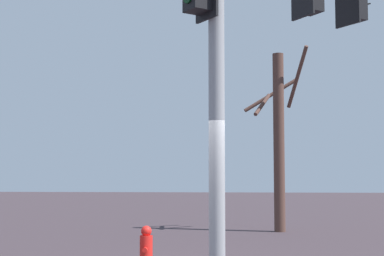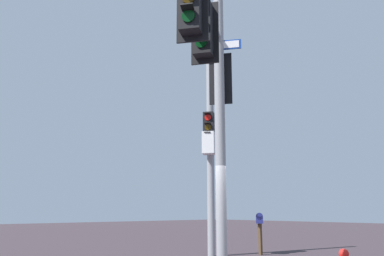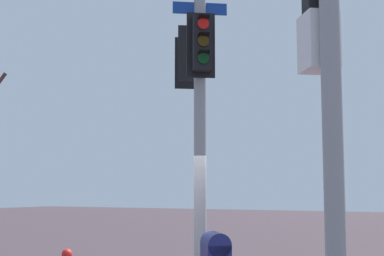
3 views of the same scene
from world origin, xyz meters
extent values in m
cylinder|color=gray|center=(-0.11, -0.35, 4.32)|extent=(0.24, 0.24, 8.64)
cylinder|color=gray|center=(0.94, -1.85, 5.68)|extent=(2.19, 3.08, 0.12)
cube|color=black|center=(0.99, -1.93, 4.98)|extent=(0.47, 0.45, 1.10)
cube|color=black|center=(0.90, -1.78, 4.98)|extent=(0.49, 0.34, 1.30)
cylinder|color=red|center=(1.08, -2.07, 5.32)|extent=(0.20, 0.15, 0.22)
cube|color=black|center=(1.12, -2.13, 5.44)|extent=(0.26, 0.25, 0.06)
cylinder|color=#352504|center=(1.08, -2.07, 4.98)|extent=(0.20, 0.15, 0.22)
cube|color=black|center=(1.12, -2.13, 5.10)|extent=(0.26, 0.25, 0.06)
cylinder|color=black|center=(1.08, -2.07, 4.64)|extent=(0.20, 0.15, 0.22)
cube|color=black|center=(1.12, -2.13, 4.76)|extent=(0.26, 0.25, 0.06)
cylinder|color=gray|center=(0.99, -1.93, 5.61)|extent=(0.04, 0.04, 0.15)
cube|color=black|center=(1.59, -2.79, 4.98)|extent=(0.47, 0.45, 1.10)
cube|color=black|center=(1.49, -2.65, 4.98)|extent=(0.48, 0.36, 1.30)
cylinder|color=black|center=(1.69, -2.92, 4.64)|extent=(0.20, 0.15, 0.22)
cube|color=black|center=(1.73, -2.98, 4.76)|extent=(0.26, 0.25, 0.06)
cube|color=black|center=(-0.30, -0.07, 4.67)|extent=(0.47, 0.45, 1.10)
cube|color=black|center=(-0.20, -0.21, 4.67)|extent=(0.48, 0.36, 1.30)
cylinder|color=red|center=(-0.40, 0.06, 5.01)|extent=(0.20, 0.15, 0.22)
cube|color=black|center=(-0.44, 0.12, 5.13)|extent=(0.26, 0.25, 0.06)
cylinder|color=#352504|center=(-0.40, 0.06, 4.67)|extent=(0.20, 0.15, 0.22)
cube|color=black|center=(-0.44, 0.12, 4.79)|extent=(0.26, 0.25, 0.06)
cylinder|color=black|center=(-0.40, 0.06, 4.33)|extent=(0.20, 0.15, 0.22)
cube|color=black|center=(-0.44, 0.12, 4.45)|extent=(0.26, 0.25, 0.06)
cube|color=navy|center=(-0.11, -0.35, 5.47)|extent=(0.90, 0.68, 0.24)
cube|color=white|center=(-0.10, -0.37, 5.47)|extent=(0.81, 0.60, 0.18)
cylinder|color=gray|center=(-3.50, 2.66, 4.22)|extent=(0.25, 0.25, 8.44)
cube|color=white|center=(-3.27, 2.36, 3.74)|extent=(0.63, 0.65, 0.75)
cube|color=black|center=(-3.29, 2.38, 4.28)|extent=(0.47, 0.45, 1.10)
cylinder|color=red|center=(-3.19, 2.25, 4.62)|extent=(0.20, 0.15, 0.22)
cube|color=black|center=(-3.15, 2.19, 4.74)|extent=(0.26, 0.25, 0.06)
cylinder|color=#352504|center=(-3.19, 2.25, 4.28)|extent=(0.20, 0.15, 0.22)
cube|color=black|center=(-3.15, 2.19, 4.40)|extent=(0.26, 0.25, 0.06)
cylinder|color=black|center=(-3.19, 2.25, 3.94)|extent=(0.20, 0.15, 0.22)
cube|color=black|center=(-3.15, 2.19, 4.06)|extent=(0.26, 0.25, 0.06)
sphere|color=red|center=(2.01, 1.03, 0.63)|extent=(0.20, 0.20, 0.20)
cube|color=#4C3823|center=(-2.67, 4.21, 0.53)|extent=(0.10, 0.10, 1.05)
cube|color=navy|center=(-2.67, 4.21, 1.17)|extent=(0.46, 0.49, 0.24)
cylinder|color=navy|center=(-2.67, 4.21, 1.29)|extent=(0.46, 0.49, 0.24)
camera|label=1|loc=(-8.64, -0.58, 1.73)|focal=53.35mm
camera|label=2|loc=(6.13, -6.80, 1.50)|focal=36.38mm
camera|label=3|loc=(-5.26, 9.48, 1.83)|focal=53.15mm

